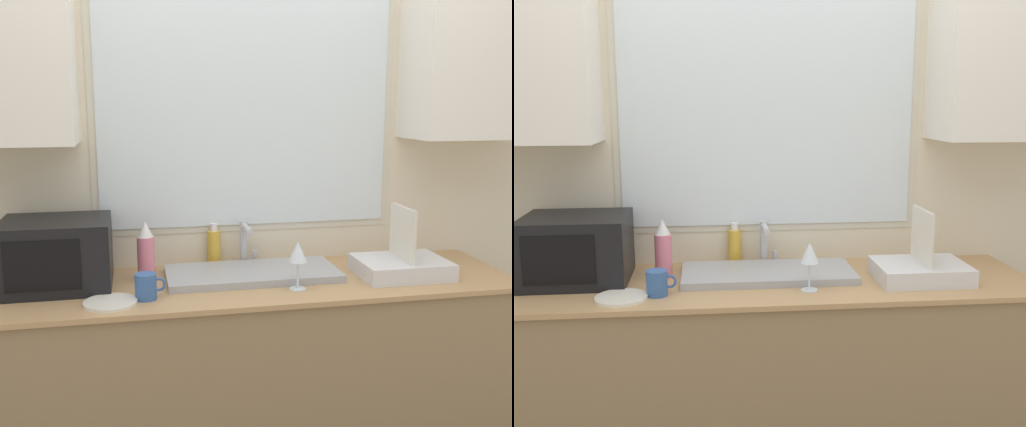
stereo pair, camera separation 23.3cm
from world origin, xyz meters
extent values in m
cube|color=#8C7251|center=(0.00, 0.30, 0.44)|extent=(2.05, 0.59, 0.87)
cube|color=tan|center=(0.00, 0.30, 0.88)|extent=(2.08, 0.62, 0.02)
cube|color=beige|center=(0.00, 0.62, 1.30)|extent=(6.00, 0.06, 2.60)
cube|color=beige|center=(0.00, 0.59, 1.55)|extent=(1.33, 0.01, 1.04)
cube|color=silver|center=(0.00, 0.59, 1.55)|extent=(1.27, 0.01, 0.98)
cube|color=white|center=(0.98, 0.43, 1.84)|extent=(0.57, 0.32, 0.79)
cube|color=#9EA0A5|center=(-0.03, 0.34, 0.91)|extent=(0.70, 0.32, 0.03)
cylinder|color=#B7B7BC|center=(-0.03, 0.53, 0.99)|extent=(0.03, 0.03, 0.19)
cylinder|color=#B7B7BC|center=(-0.03, 0.45, 1.07)|extent=(0.03, 0.16, 0.03)
cylinder|color=#B7B7BC|center=(0.02, 0.53, 0.92)|extent=(0.02, 0.02, 0.06)
cube|color=black|center=(-0.79, 0.37, 1.03)|extent=(0.41, 0.35, 0.27)
cube|color=black|center=(-0.82, 0.19, 1.03)|extent=(0.27, 0.01, 0.19)
cube|color=silver|center=(0.58, 0.24, 0.93)|extent=(0.36, 0.28, 0.07)
cube|color=silver|center=(0.58, 0.24, 1.07)|extent=(0.01, 0.22, 0.22)
cylinder|color=#D8728C|center=(-0.45, 0.38, 0.98)|extent=(0.07, 0.07, 0.18)
cone|color=silver|center=(-0.45, 0.38, 1.10)|extent=(0.06, 0.06, 0.06)
cylinder|color=gold|center=(-0.15, 0.56, 0.97)|extent=(0.06, 0.06, 0.15)
cylinder|color=white|center=(-0.15, 0.56, 1.06)|extent=(0.03, 0.03, 0.03)
cylinder|color=#335999|center=(-0.46, 0.15, 0.94)|extent=(0.08, 0.08, 0.10)
torus|color=#335999|center=(-0.41, 0.15, 0.95)|extent=(0.05, 0.01, 0.05)
cylinder|color=silver|center=(0.11, 0.15, 0.89)|extent=(0.07, 0.07, 0.00)
cylinder|color=silver|center=(0.11, 0.15, 0.95)|extent=(0.01, 0.01, 0.11)
cone|color=silver|center=(0.11, 0.15, 1.04)|extent=(0.07, 0.07, 0.08)
cylinder|color=silver|center=(-0.59, 0.12, 0.90)|extent=(0.19, 0.19, 0.01)
camera|label=1|loc=(-0.49, -1.98, 1.61)|focal=42.00mm
camera|label=2|loc=(-0.26, -2.02, 1.61)|focal=42.00mm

